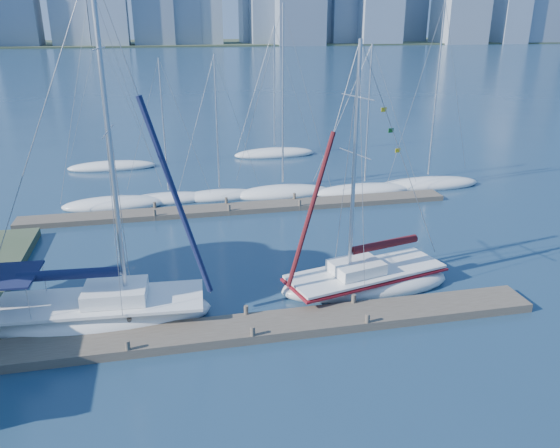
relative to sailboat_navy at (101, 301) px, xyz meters
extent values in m
plane|color=navy|center=(6.24, -2.14, -1.11)|extent=(700.00, 700.00, 0.00)
cube|color=#4F453A|center=(6.24, -2.14, -0.91)|extent=(26.00, 2.00, 0.40)
cube|color=#4F453A|center=(8.24, 13.86, -0.93)|extent=(30.00, 1.80, 0.36)
cube|color=#38472D|center=(6.24, 317.86, -1.11)|extent=(800.00, 100.00, 1.50)
ellipsoid|color=white|center=(0.00, 0.00, -0.83)|extent=(9.75, 3.73, 1.68)
cube|color=white|center=(0.00, 0.00, -0.05)|extent=(9.03, 3.44, 0.13)
cube|color=white|center=(0.67, -0.04, 0.34)|extent=(2.81, 2.20, 0.62)
cylinder|color=silver|center=(1.11, -0.07, 6.74)|extent=(0.20, 0.20, 13.47)
cylinder|color=silver|center=(-1.15, 0.07, 1.24)|extent=(4.53, 0.40, 0.11)
cylinder|color=#111A3A|center=(-1.15, 0.07, 1.35)|extent=(4.19, 0.71, 0.45)
cube|color=#111A3A|center=(-3.44, 0.22, 1.46)|extent=(2.18, 2.79, 0.09)
ellipsoid|color=white|center=(12.56, 0.71, -0.86)|extent=(9.04, 4.80, 1.51)
cube|color=white|center=(12.56, 0.71, -0.16)|extent=(8.37, 4.43, 0.12)
cube|color=white|center=(11.97, 0.56, 0.20)|extent=(2.79, 2.36, 0.55)
cylinder|color=silver|center=(11.58, 0.47, 5.34)|extent=(0.18, 0.18, 10.89)
cylinder|color=silver|center=(13.56, 0.95, 1.00)|extent=(3.99, 1.07, 0.10)
cylinder|color=#4E1018|center=(13.56, 0.95, 1.10)|extent=(3.74, 1.29, 0.40)
cube|color=maroon|center=(12.56, 0.71, -0.33)|extent=(8.57, 4.58, 0.10)
ellipsoid|color=white|center=(-0.62, 16.51, -0.91)|extent=(7.62, 4.86, 1.13)
cylinder|color=silver|center=(-0.62, 16.51, 6.83)|extent=(0.12, 0.12, 13.82)
ellipsoid|color=white|center=(3.24, 17.04, -0.94)|extent=(6.66, 3.99, 0.98)
cylinder|color=silver|center=(3.24, 17.04, 4.45)|extent=(0.11, 0.11, 9.35)
ellipsoid|color=white|center=(7.01, 17.00, -0.94)|extent=(6.50, 3.03, 0.97)
cylinder|color=silver|center=(7.01, 17.00, 4.56)|extent=(0.11, 0.11, 9.57)
ellipsoid|color=white|center=(11.79, 16.64, -0.89)|extent=(7.69, 5.30, 1.22)
cylinder|color=silver|center=(11.79, 16.64, 6.31)|extent=(0.13, 0.13, 12.63)
ellipsoid|color=white|center=(18.11, 15.96, -0.91)|extent=(8.23, 4.01, 1.10)
cylinder|color=silver|center=(18.11, 15.96, 4.94)|extent=(0.12, 0.12, 10.10)
ellipsoid|color=white|center=(23.65, 16.44, -0.89)|extent=(9.04, 5.21, 1.21)
cylinder|color=silver|center=(23.65, 16.44, 6.42)|extent=(0.13, 0.13, 12.89)
ellipsoid|color=white|center=(-1.59, 27.76, -0.92)|extent=(8.01, 4.48, 1.07)
cylinder|color=silver|center=(-1.59, 27.76, 5.28)|extent=(0.12, 0.12, 10.84)
ellipsoid|color=white|center=(13.80, 29.61, -0.90)|extent=(8.34, 4.33, 1.19)
cylinder|color=silver|center=(13.80, 29.61, 5.53)|extent=(0.13, 0.13, 11.12)
cube|color=#8691A1|center=(-41.31, 307.29, 15.90)|extent=(15.84, 17.61, 34.02)
cube|color=#8495AB|center=(-19.70, 282.78, 15.93)|extent=(17.86, 19.81, 34.08)
cube|color=slate|center=(2.02, 284.54, 15.89)|extent=(20.33, 16.86, 34.02)
cube|color=#8691A1|center=(170.32, 276.79, 19.94)|extent=(24.66, 23.94, 42.10)
cube|color=#8495AB|center=(200.73, 276.91, 21.44)|extent=(15.74, 21.38, 45.11)
camera|label=1|loc=(3.28, -22.33, 11.49)|focal=35.00mm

